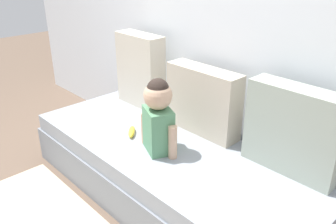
{
  "coord_description": "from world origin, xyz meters",
  "views": [
    {
      "loc": [
        1.48,
        -1.41,
        1.58
      ],
      "look_at": [
        -0.01,
        0.0,
        0.65
      ],
      "focal_mm": 37.46,
      "sensor_mm": 36.0,
      "label": 1
    }
  ],
  "objects_px": {
    "throw_pillow_left": "(140,70)",
    "toddler": "(158,115)",
    "throw_pillow_center": "(203,101)",
    "throw_pillow_right": "(294,131)",
    "couch": "(169,172)",
    "banana": "(132,132)"
  },
  "relations": [
    {
      "from": "couch",
      "to": "throw_pillow_right",
      "type": "xyz_separation_m",
      "value": [
        0.69,
        0.33,
        0.46
      ]
    },
    {
      "from": "throw_pillow_left",
      "to": "throw_pillow_right",
      "type": "relative_size",
      "value": 1.06
    },
    {
      "from": "throw_pillow_center",
      "to": "throw_pillow_right",
      "type": "distance_m",
      "value": 0.69
    },
    {
      "from": "couch",
      "to": "throw_pillow_right",
      "type": "bearing_deg",
      "value": 25.73
    },
    {
      "from": "couch",
      "to": "throw_pillow_right",
      "type": "relative_size",
      "value": 3.94
    },
    {
      "from": "banana",
      "to": "throw_pillow_right",
      "type": "bearing_deg",
      "value": 22.16
    },
    {
      "from": "throw_pillow_center",
      "to": "throw_pillow_right",
      "type": "bearing_deg",
      "value": 0.0
    },
    {
      "from": "toddler",
      "to": "banana",
      "type": "distance_m",
      "value": 0.38
    },
    {
      "from": "toddler",
      "to": "banana",
      "type": "relative_size",
      "value": 2.91
    },
    {
      "from": "throw_pillow_left",
      "to": "throw_pillow_center",
      "type": "relative_size",
      "value": 1.04
    },
    {
      "from": "throw_pillow_left",
      "to": "throw_pillow_center",
      "type": "bearing_deg",
      "value": 0.0
    },
    {
      "from": "couch",
      "to": "throw_pillow_left",
      "type": "xyz_separation_m",
      "value": [
        -0.69,
        0.33,
        0.5
      ]
    },
    {
      "from": "throw_pillow_right",
      "to": "throw_pillow_left",
      "type": "bearing_deg",
      "value": 180.0
    },
    {
      "from": "throw_pillow_left",
      "to": "toddler",
      "type": "height_order",
      "value": "throw_pillow_left"
    },
    {
      "from": "throw_pillow_left",
      "to": "banana",
      "type": "relative_size",
      "value": 3.52
    },
    {
      "from": "throw_pillow_center",
      "to": "throw_pillow_right",
      "type": "relative_size",
      "value": 1.02
    },
    {
      "from": "toddler",
      "to": "throw_pillow_center",
      "type": "bearing_deg",
      "value": 88.23
    },
    {
      "from": "throw_pillow_left",
      "to": "throw_pillow_center",
      "type": "height_order",
      "value": "throw_pillow_left"
    },
    {
      "from": "throw_pillow_left",
      "to": "toddler",
      "type": "distance_m",
      "value": 0.79
    },
    {
      "from": "couch",
      "to": "throw_pillow_center",
      "type": "relative_size",
      "value": 3.86
    },
    {
      "from": "throw_pillow_left",
      "to": "toddler",
      "type": "relative_size",
      "value": 1.21
    },
    {
      "from": "throw_pillow_center",
      "to": "toddler",
      "type": "distance_m",
      "value": 0.41
    }
  ]
}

